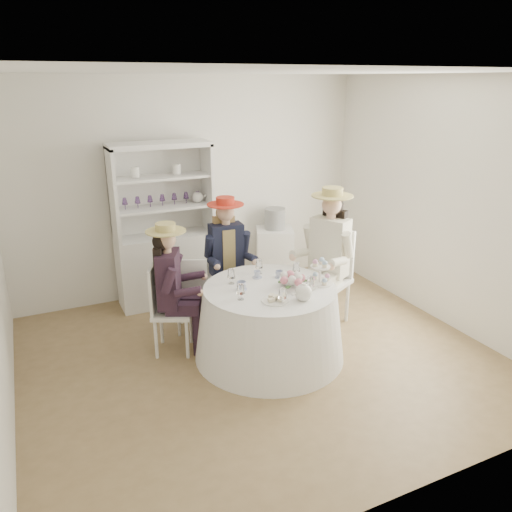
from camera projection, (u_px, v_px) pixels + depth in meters
name	position (u px, v px, depth m)	size (l,w,h in m)	color
ground	(260.00, 357.00, 5.02)	(4.50, 4.50, 0.00)	olive
ceiling	(261.00, 72.00, 4.11)	(4.50, 4.50, 0.00)	white
wall_back	(192.00, 188.00, 6.27)	(4.50, 4.50, 0.00)	white
wall_front	(411.00, 318.00, 2.86)	(4.50, 4.50, 0.00)	white
wall_right	(445.00, 204.00, 5.47)	(4.50, 4.50, 0.00)	white
tea_table	(269.00, 322.00, 4.94)	(1.49, 1.49, 0.74)	white
hutch	(165.00, 248.00, 6.08)	(1.25, 0.66, 1.97)	silver
side_table	(274.00, 255.00, 6.81)	(0.48, 0.48, 0.75)	silver
hatbox	(275.00, 219.00, 6.63)	(0.28, 0.28, 0.28)	black
guest_left	(171.00, 281.00, 4.90)	(0.57, 0.52, 1.36)	silver
guest_mid	(227.00, 252.00, 5.60)	(0.52, 0.54, 1.43)	silver
guest_right	(328.00, 250.00, 5.44)	(0.67, 0.60, 1.57)	silver
spare_chair	(192.00, 292.00, 5.37)	(0.48, 0.48, 0.89)	silver
teacup_a	(242.00, 286.00, 4.75)	(0.09, 0.09, 0.07)	white
teacup_b	(257.00, 275.00, 5.04)	(0.07, 0.07, 0.07)	white
teacup_c	(279.00, 275.00, 5.04)	(0.08, 0.08, 0.06)	white
flower_bowl	(289.00, 282.00, 4.87)	(0.19, 0.19, 0.05)	white
flower_arrangement	(293.00, 279.00, 4.77)	(0.21, 0.21, 0.08)	#DF6F86
table_teapot	(304.00, 293.00, 4.52)	(0.23, 0.16, 0.17)	white
sandwich_plate	(275.00, 300.00, 4.51)	(0.25, 0.25, 0.06)	white
cupcake_stand	(320.00, 275.00, 4.89)	(0.26, 0.26, 0.24)	white
stemware_set	(270.00, 280.00, 4.79)	(0.81, 0.85, 0.15)	white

